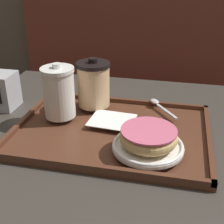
{
  "coord_description": "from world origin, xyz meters",
  "views": [
    {
      "loc": [
        0.17,
        -0.67,
        1.13
      ],
      "look_at": [
        0.02,
        0.02,
        0.77
      ],
      "focal_mm": 50.0,
      "sensor_mm": 36.0,
      "label": 1
    }
  ],
  "objects_px": {
    "donut_chocolate_glazed": "(148,136)",
    "spoon": "(158,104)",
    "coffee_cup_front": "(59,92)",
    "coffee_cup_rear": "(94,84)"
  },
  "relations": [
    {
      "from": "donut_chocolate_glazed",
      "to": "spoon",
      "type": "height_order",
      "value": "donut_chocolate_glazed"
    },
    {
      "from": "coffee_cup_front",
      "to": "spoon",
      "type": "xyz_separation_m",
      "value": [
        0.26,
        0.12,
        -0.06
      ]
    },
    {
      "from": "coffee_cup_front",
      "to": "donut_chocolate_glazed",
      "type": "bearing_deg",
      "value": -24.21
    },
    {
      "from": "coffee_cup_rear",
      "to": "spoon",
      "type": "distance_m",
      "value": 0.2
    },
    {
      "from": "coffee_cup_rear",
      "to": "spoon",
      "type": "xyz_separation_m",
      "value": [
        0.18,
        0.03,
        -0.06
      ]
    },
    {
      "from": "coffee_cup_front",
      "to": "coffee_cup_rear",
      "type": "height_order",
      "value": "coffee_cup_front"
    },
    {
      "from": "coffee_cup_front",
      "to": "donut_chocolate_glazed",
      "type": "xyz_separation_m",
      "value": [
        0.25,
        -0.11,
        -0.04
      ]
    },
    {
      "from": "coffee_cup_rear",
      "to": "donut_chocolate_glazed",
      "type": "bearing_deg",
      "value": -47.85
    },
    {
      "from": "spoon",
      "to": "donut_chocolate_glazed",
      "type": "bearing_deg",
      "value": 142.91
    },
    {
      "from": "donut_chocolate_glazed",
      "to": "spoon",
      "type": "relative_size",
      "value": 1.15
    }
  ]
}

